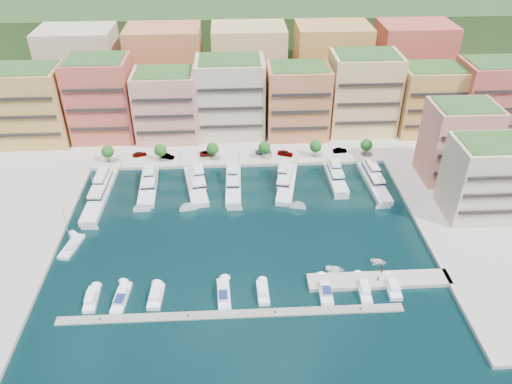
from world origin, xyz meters
TOP-DOWN VIEW (x-y plane):
  - ground at (0.00, 0.00)m, footprint 400.00×400.00m
  - north_quay at (0.00, 62.00)m, footprint 220.00×64.00m
  - east_quay at (62.00, -8.00)m, footprint 34.00×76.00m
  - hillside at (0.00, 110.00)m, footprint 240.00×40.00m
  - south_pontoon at (-3.00, -30.00)m, footprint 72.00×2.20m
  - finger_pier at (30.00, -22.00)m, footprint 32.00×5.00m
  - apartment_0 at (-66.00, 49.99)m, footprint 22.00×16.50m
  - apartment_1 at (-44.00, 51.99)m, footprint 20.00×16.50m
  - apartment_2 at (-23.00, 49.99)m, footprint 20.00×15.50m
  - apartment_3 at (-2.00, 51.99)m, footprint 22.00×16.50m
  - apartment_4 at (20.00, 49.99)m, footprint 20.00×15.50m
  - apartment_5 at (42.00, 51.99)m, footprint 22.00×16.50m
  - apartment_6 at (64.00, 49.99)m, footprint 20.00×15.50m
  - apartment_7 at (84.00, 47.99)m, footprint 22.00×16.50m
  - apartment_east_a at (62.00, 19.99)m, footprint 18.00×14.50m
  - apartment_east_b at (62.00, 1.99)m, footprint 18.00×14.50m
  - backblock_0 at (-55.00, 74.00)m, footprint 26.00×18.00m
  - backblock_1 at (-25.00, 74.00)m, footprint 26.00×18.00m
  - backblock_2 at (5.00, 74.00)m, footprint 26.00×18.00m
  - backblock_3 at (35.00, 74.00)m, footprint 26.00×18.00m
  - backblock_4 at (65.00, 74.00)m, footprint 26.00×18.00m
  - tree_0 at (-40.00, 33.50)m, footprint 3.80×3.80m
  - tree_1 at (-24.00, 33.50)m, footprint 3.80×3.80m
  - tree_2 at (-8.00, 33.50)m, footprint 3.80×3.80m
  - tree_3 at (8.00, 33.50)m, footprint 3.80×3.80m
  - tree_4 at (24.00, 33.50)m, footprint 3.80×3.80m
  - tree_5 at (40.00, 33.50)m, footprint 3.80×3.80m
  - lamppost_0 at (-36.00, 31.20)m, footprint 0.30×0.30m
  - lamppost_1 at (-18.00, 31.20)m, footprint 0.30×0.30m
  - lamppost_2 at (0.00, 31.20)m, footprint 0.30×0.30m
  - lamppost_3 at (18.00, 31.20)m, footprint 0.30×0.30m
  - lamppost_4 at (36.00, 31.20)m, footprint 0.30×0.30m
  - yacht_0 at (-39.29, 16.55)m, footprint 5.50×27.33m
  - yacht_1 at (-26.26, 19.74)m, footprint 5.71×20.32m
  - yacht_2 at (-12.69, 19.67)m, footprint 8.19×20.88m
  - yacht_3 at (-1.91, 19.54)m, footprint 4.66×20.74m
  - yacht_4 at (13.54, 19.27)m, footprint 8.52×21.59m
  - yacht_5 at (28.27, 21.23)m, footprint 4.61×17.04m
  - yacht_6 at (38.96, 18.89)m, footprint 5.40×22.26m
  - cruiser_0 at (-32.87, -24.58)m, footprint 2.75×7.45m
  - cruiser_1 at (-26.59, -24.62)m, footprint 3.41×9.29m
  - cruiser_2 at (-19.22, -24.58)m, footprint 3.23×7.28m
  - cruiser_4 at (-4.65, -24.62)m, footprint 3.14×9.27m
  - cruiser_5 at (3.83, -24.58)m, footprint 2.61×7.11m
  - cruiser_7 at (17.38, -24.61)m, footprint 2.91×8.56m
  - cruiser_8 at (25.91, -24.60)m, footprint 2.74×8.84m
  - cruiser_9 at (32.37, -24.58)m, footprint 2.88×7.13m
  - sailboat_2 at (-39.09, 10.89)m, footprint 3.80×9.47m
  - sailboat_1 at (-41.68, -6.43)m, footprint 4.73×9.63m
  - tender_0 at (20.85, -17.86)m, footprint 4.97×4.09m
  - tender_3 at (32.41, -15.83)m, footprint 1.75×1.62m
  - tender_1 at (21.88, -18.57)m, footprint 1.77×1.55m
  - tender_2 at (31.58, -15.78)m, footprint 4.38×3.71m
  - car_0 at (-31.16, 36.88)m, footprint 4.64×2.77m
  - car_1 at (-22.38, 34.99)m, footprint 4.78×3.08m
  - car_2 at (-9.76, 36.36)m, footprint 5.31×2.83m
  - car_3 at (7.95, 36.66)m, footprint 5.53×3.23m
  - car_4 at (14.78, 34.90)m, footprint 5.26×3.57m
  - car_5 at (32.42, 35.92)m, footprint 4.57×1.98m
  - person_0 at (29.43, -22.70)m, footprint 0.55×0.66m
  - person_1 at (30.90, -20.00)m, footprint 1.17×1.10m

SIDE VIEW (x-z plane):
  - ground at x=0.00m, z-range 0.00..0.00m
  - north_quay at x=0.00m, z-range -1.00..1.00m
  - east_quay at x=62.00m, z-range -1.00..1.00m
  - hillside at x=0.00m, z-range -29.00..29.00m
  - south_pontoon at x=-3.00m, z-range -0.17..0.17m
  - finger_pier at x=30.00m, z-range -1.00..1.00m
  - sailboat_1 at x=-41.68m, z-range -6.29..6.91m
  - sailboat_2 at x=-39.09m, z-range -6.29..6.91m
  - tender_3 at x=32.41m, z-range 0.00..0.77m
  - tender_2 at x=31.58m, z-range 0.00..0.77m
  - tender_1 at x=21.88m, z-range 0.00..0.89m
  - tender_0 at x=20.85m, z-range 0.00..0.90m
  - cruiser_8 at x=25.91m, z-range -0.73..1.82m
  - cruiser_0 at x=-32.87m, z-range -0.73..1.82m
  - cruiser_2 at x=-19.22m, z-range -0.73..1.82m
  - cruiser_5 at x=3.83m, z-range -0.73..1.82m
  - cruiser_9 at x=32.37m, z-range -0.73..1.82m
  - cruiser_4 at x=-4.65m, z-range -0.76..1.90m
  - cruiser_1 at x=-26.59m, z-range -0.76..1.90m
  - cruiser_7 at x=17.38m, z-range -0.76..1.90m
  - yacht_1 at x=-26.26m, z-range -2.56..4.74m
  - yacht_4 at x=13.54m, z-range -2.56..4.74m
  - yacht_0 at x=-39.29m, z-range -2.44..4.86m
  - yacht_2 at x=-12.69m, z-range -2.44..4.86m
  - yacht_6 at x=38.96m, z-range -2.44..4.86m
  - yacht_3 at x=-1.91m, z-range -2.44..4.86m
  - yacht_5 at x=28.27m, z-range -2.44..4.86m
  - car_2 at x=-9.76m, z-range 1.00..2.42m
  - car_5 at x=32.42m, z-range 1.00..2.46m
  - car_0 at x=-31.16m, z-range 1.00..2.48m
  - car_1 at x=-22.38m, z-range 1.00..2.49m
  - car_3 at x=7.95m, z-range 1.00..2.51m
  - person_0 at x=29.43m, z-range 1.00..2.55m
  - car_4 at x=14.78m, z-range 1.00..2.66m
  - person_1 at x=30.90m, z-range 1.00..2.92m
  - lamppost_0 at x=-36.00m, z-range 1.73..5.93m
  - lamppost_1 at x=-18.00m, z-range 1.73..5.93m
  - lamppost_2 at x=0.00m, z-range 1.73..5.93m
  - lamppost_3 at x=18.00m, z-range 1.73..5.93m
  - lamppost_4 at x=36.00m, z-range 1.73..5.93m
  - tree_0 at x=-40.00m, z-range 1.92..7.57m
  - tree_1 at x=-24.00m, z-range 1.92..7.57m
  - tree_2 at x=-8.00m, z-range 1.92..7.57m
  - tree_3 at x=8.00m, z-range 1.92..7.57m
  - tree_4 at x=24.00m, z-range 1.92..7.57m
  - tree_5 at x=40.00m, z-range 1.92..7.57m
  - apartment_east_b at x=62.00m, z-range 0.91..21.71m
  - apartment_east_a at x=62.00m, z-range 0.91..23.71m
  - apartment_2 at x=-23.00m, z-range 0.91..23.71m
  - apartment_6 at x=64.00m, z-range 0.91..23.71m
  - apartment_4 at x=20.00m, z-range 0.91..24.71m
  - apartment_0 at x=-66.00m, z-range 0.91..25.71m
  - apartment_7 at x=84.00m, z-range 0.91..25.71m
  - apartment_3 at x=-2.00m, z-range 0.91..26.71m
  - apartment_5 at x=42.00m, z-range 0.91..27.71m
  - apartment_1 at x=-44.00m, z-range 0.91..27.71m
  - backblock_0 at x=-55.00m, z-range 1.00..31.00m
  - backblock_1 at x=-25.00m, z-range 1.00..31.00m
  - backblock_2 at x=5.00m, z-range 1.00..31.00m
  - backblock_3 at x=35.00m, z-range 1.00..31.00m
  - backblock_4 at x=65.00m, z-range 1.00..31.00m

